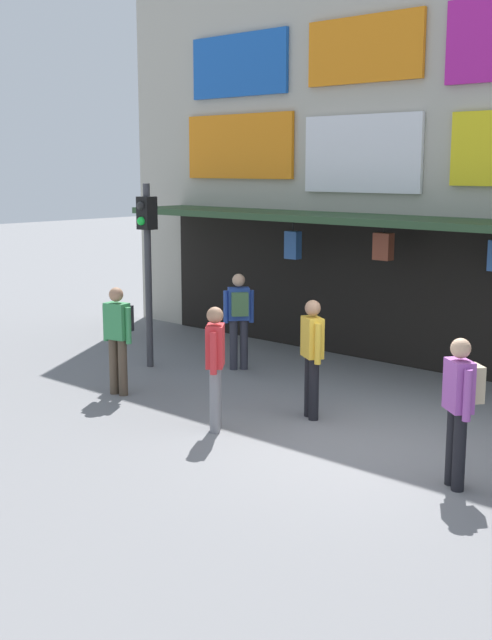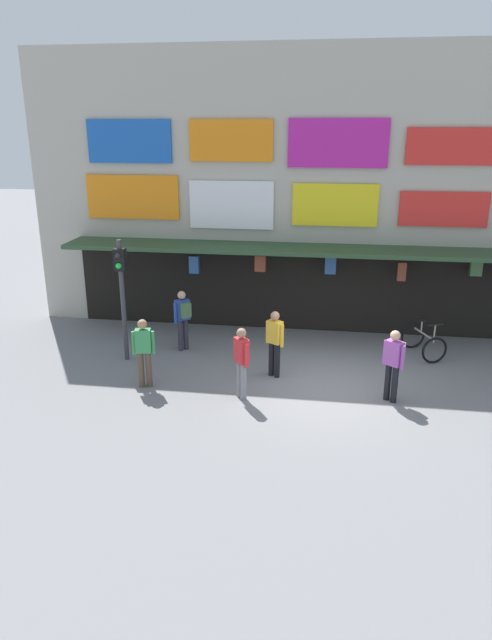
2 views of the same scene
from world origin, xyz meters
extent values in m
plane|color=slate|center=(0.00, 0.00, 0.00)|extent=(80.00, 80.00, 0.00)
cube|color=blue|center=(-5.90, 3.95, 5.45)|extent=(2.47, 0.08, 1.20)
cube|color=orange|center=(-2.95, 3.95, 5.48)|extent=(2.36, 0.08, 1.13)
cube|color=orange|center=(-5.90, 3.95, 3.88)|extent=(2.78, 0.08, 1.27)
cube|color=white|center=(-2.95, 3.95, 3.71)|extent=(2.45, 0.08, 1.36)
cylinder|color=black|center=(-3.94, 3.26, 2.43)|extent=(0.02, 0.02, 0.22)
cube|color=#2D5693|center=(-3.94, 3.26, 2.07)|extent=(0.28, 0.17, 0.50)
cylinder|color=black|center=(-2.01, 3.28, 2.47)|extent=(0.02, 0.02, 0.15)
cube|color=brown|center=(-2.01, 3.28, 2.17)|extent=(0.31, 0.19, 0.45)
cylinder|color=#38383D|center=(-5.27, 0.93, 1.60)|extent=(0.12, 0.12, 3.20)
cube|color=black|center=(-5.27, 0.93, 2.70)|extent=(0.28, 0.24, 0.56)
sphere|color=black|center=(-5.27, 0.80, 2.83)|extent=(0.15, 0.15, 0.15)
sphere|color=#19DB3D|center=(-5.27, 0.80, 2.57)|extent=(0.15, 0.15, 0.15)
cylinder|color=black|center=(1.48, -0.57, 0.44)|extent=(0.14, 0.14, 0.88)
cylinder|color=black|center=(1.34, -0.46, 0.44)|extent=(0.14, 0.14, 0.88)
cube|color=#9E4CA8|center=(1.41, -0.52, 1.16)|extent=(0.42, 0.40, 0.56)
sphere|color=tan|center=(1.41, -0.52, 1.57)|extent=(0.22, 0.22, 0.22)
cylinder|color=#9E4CA8|center=(1.59, -0.65, 1.11)|extent=(0.09, 0.09, 0.56)
cylinder|color=#9E4CA8|center=(1.24, -0.38, 1.11)|extent=(0.09, 0.09, 0.56)
cube|color=tan|center=(1.51, -0.39, 1.18)|extent=(0.32, 0.30, 0.40)
cylinder|color=gray|center=(-1.97, -0.79, 0.44)|extent=(0.14, 0.14, 0.88)
cylinder|color=gray|center=(-1.86, -0.93, 0.44)|extent=(0.14, 0.14, 0.88)
cube|color=red|center=(-1.92, -0.86, 1.16)|extent=(0.39, 0.42, 0.56)
sphere|color=#A87A5B|center=(-1.92, -0.86, 1.57)|extent=(0.22, 0.22, 0.22)
cylinder|color=red|center=(-2.05, -0.69, 1.11)|extent=(0.09, 0.09, 0.56)
cylinder|color=red|center=(-1.78, -1.03, 1.11)|extent=(0.09, 0.09, 0.56)
cylinder|color=brown|center=(-4.17, -0.59, 0.44)|extent=(0.14, 0.14, 0.88)
cylinder|color=brown|center=(-4.35, -0.62, 0.44)|extent=(0.14, 0.14, 0.88)
cube|color=#388E51|center=(-4.26, -0.60, 1.16)|extent=(0.40, 0.29, 0.56)
sphere|color=#A87A5B|center=(-4.26, -0.60, 1.57)|extent=(0.22, 0.22, 0.22)
cylinder|color=#388E51|center=(-4.04, -0.56, 1.11)|extent=(0.09, 0.09, 0.56)
cylinder|color=#388E51|center=(-4.47, -0.65, 1.11)|extent=(0.09, 0.09, 0.56)
cube|color=#232328|center=(-4.29, -0.45, 1.18)|extent=(0.31, 0.21, 0.40)
cylinder|color=black|center=(-1.23, 0.39, 0.44)|extent=(0.14, 0.14, 0.88)
cylinder|color=black|center=(-1.38, 0.48, 0.44)|extent=(0.14, 0.14, 0.88)
cube|color=gold|center=(-1.30, 0.44, 1.16)|extent=(0.42, 0.38, 0.56)
sphere|color=#A87A5B|center=(-1.30, 0.44, 1.57)|extent=(0.22, 0.22, 0.22)
cylinder|color=gold|center=(-1.12, 0.32, 1.11)|extent=(0.09, 0.09, 0.56)
cylinder|color=gold|center=(-1.49, 0.55, 1.11)|extent=(0.09, 0.09, 0.56)
cylinder|color=#2D2D38|center=(-4.02, 1.75, 0.44)|extent=(0.14, 0.14, 0.88)
cylinder|color=#2D2D38|center=(-3.90, 1.89, 0.44)|extent=(0.14, 0.14, 0.88)
cube|color=#28479E|center=(-3.96, 1.82, 1.16)|extent=(0.40, 0.42, 0.56)
sphere|color=tan|center=(-3.96, 1.82, 1.57)|extent=(0.22, 0.22, 0.22)
cylinder|color=#28479E|center=(-4.10, 1.65, 1.11)|extent=(0.09, 0.09, 0.56)
cylinder|color=#28479E|center=(-3.82, 1.99, 1.11)|extent=(0.09, 0.09, 0.56)
cube|color=#477042|center=(-3.84, 1.72, 1.18)|extent=(0.30, 0.32, 0.40)
camera|label=1|loc=(5.40, -8.36, 3.47)|focal=45.79mm
camera|label=2|loc=(-0.08, -12.51, 5.90)|focal=32.18mm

